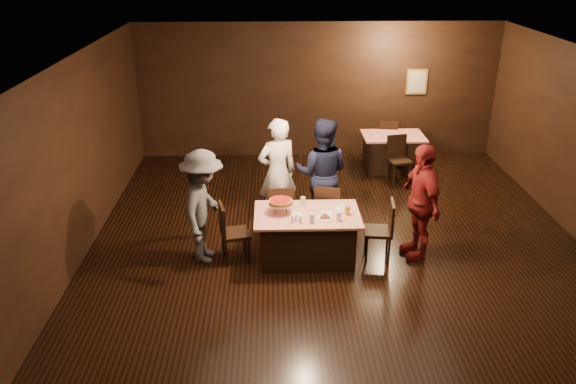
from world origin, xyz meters
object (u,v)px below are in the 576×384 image
object	(u,v)px
glass_front_right	(339,216)
chair_back_near	(399,160)
diner_navy_hoodie	(322,173)
glass_amber	(347,210)
diner_grey_knit	(203,207)
chair_far_right	(328,209)
diner_red_shirt	(420,201)
plate_empty	(342,208)
main_table	(307,236)
chair_end_left	(235,232)
glass_back	(303,201)
back_table	(392,152)
glass_front_left	(312,218)
diner_white_jacket	(277,173)
chair_far_left	(280,210)
chair_back_far	(387,139)
pizza_stand	(281,202)
chair_end_right	(378,230)

from	to	relation	value
glass_front_right	chair_back_near	bearing A→B (deg)	63.73
diner_navy_hoodie	glass_amber	size ratio (longest dim) A/B	13.67
diner_grey_knit	glass_front_right	world-z (taller)	diner_grey_knit
chair_far_right	diner_red_shirt	bearing A→B (deg)	167.47
diner_navy_hoodie	glass_front_right	size ratio (longest dim) A/B	13.67
diner_grey_knit	plate_empty	distance (m)	2.12
main_table	chair_end_left	xyz separation A→B (m)	(-1.10, 0.00, 0.09)
glass_back	chair_back_near	bearing A→B (deg)	52.23
back_table	plate_empty	size ratio (longest dim) A/B	5.20
diner_grey_knit	glass_front_left	world-z (taller)	diner_grey_knit
diner_white_jacket	diner_navy_hoodie	world-z (taller)	diner_navy_hoodie
chair_far_left	glass_amber	size ratio (longest dim) A/B	6.79
chair_far_left	diner_white_jacket	size ratio (longest dim) A/B	0.50
chair_back_far	chair_far_left	bearing A→B (deg)	63.11
back_table	glass_amber	world-z (taller)	glass_amber
diner_white_jacket	pizza_stand	size ratio (longest dim) A/B	5.03
chair_end_right	plate_empty	world-z (taller)	chair_end_right
main_table	pizza_stand	distance (m)	0.70
chair_far_left	glass_back	xyz separation A→B (m)	(0.35, -0.45, 0.37)
chair_back_near	glass_front_right	world-z (taller)	chair_back_near
diner_navy_hoodie	glass_front_left	bearing A→B (deg)	92.01
back_table	chair_back_far	distance (m)	0.61
chair_back_near	chair_end_right	bearing A→B (deg)	-119.84
diner_grey_knit	diner_red_shirt	size ratio (longest dim) A/B	0.97
glass_front_left	diner_navy_hoodie	bearing A→B (deg)	79.63
main_table	chair_back_far	world-z (taller)	chair_back_far
diner_navy_hoodie	diner_grey_knit	world-z (taller)	diner_navy_hoodie
chair_far_right	chair_end_left	world-z (taller)	same
main_table	chair_end_right	size ratio (longest dim) A/B	1.68
chair_end_left	pizza_stand	size ratio (longest dim) A/B	2.50
diner_red_shirt	plate_empty	xyz separation A→B (m)	(-1.18, 0.07, -0.14)
chair_back_near	glass_front_right	xyz separation A→B (m)	(-1.63, -3.29, 0.37)
chair_end_left	chair_back_far	xyz separation A→B (m)	(3.18, 4.34, 0.00)
main_table	diner_navy_hoodie	size ratio (longest dim) A/B	0.84
back_table	glass_front_right	world-z (taller)	glass_front_right
chair_far_left	chair_back_far	size ratio (longest dim) A/B	1.00
chair_far_left	diner_white_jacket	xyz separation A→B (m)	(-0.03, 0.45, 0.48)
diner_grey_knit	pizza_stand	xyz separation A→B (m)	(1.16, 0.02, 0.06)
diner_white_jacket	glass_front_left	bearing A→B (deg)	85.74
back_table	chair_end_left	bearing A→B (deg)	-130.31
back_table	glass_front_left	bearing A→B (deg)	-116.61
glass_front_right	glass_back	xyz separation A→B (m)	(-0.50, 0.55, 0.00)
chair_end_left	chair_end_right	xyz separation A→B (m)	(2.20, 0.00, 0.00)
diner_red_shirt	glass_back	size ratio (longest dim) A/B	13.11
main_table	diner_red_shirt	size ratio (longest dim) A/B	0.87
diner_grey_knit	chair_far_left	bearing A→B (deg)	-49.89
back_table	chair_back_far	world-z (taller)	chair_back_far
glass_amber	glass_back	xyz separation A→B (m)	(-0.65, 0.35, 0.00)
chair_back_near	diner_white_jacket	xyz separation A→B (m)	(-2.51, -1.84, 0.48)
chair_far_left	glass_amber	distance (m)	1.33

